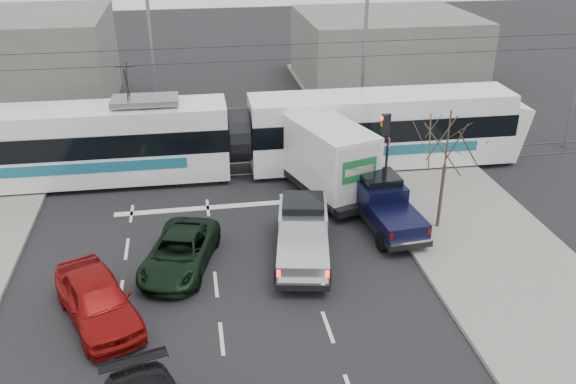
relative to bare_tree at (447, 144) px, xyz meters
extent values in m
plane|color=black|center=(-7.60, -2.50, -3.79)|extent=(120.00, 120.00, 0.00)
cube|color=gray|center=(1.40, -2.50, -3.72)|extent=(6.00, 60.00, 0.15)
cube|color=#33302D|center=(-7.60, 7.50, -3.78)|extent=(60.00, 1.60, 0.03)
cube|color=slate|center=(4.40, 21.50, -1.29)|extent=(12.00, 10.00, 5.00)
cylinder|color=#47382B|center=(0.00, 0.00, -2.27)|extent=(0.14, 0.14, 2.75)
cylinder|color=#47382B|center=(0.00, 0.00, 0.23)|extent=(0.07, 0.07, 2.25)
cylinder|color=black|center=(-1.00, 4.00, -1.84)|extent=(0.12, 0.12, 3.60)
cube|color=black|center=(-1.20, 4.00, -0.54)|extent=(0.28, 0.28, 0.95)
cylinder|color=#FF0C07|center=(-1.35, 4.00, -0.24)|extent=(0.06, 0.20, 0.20)
cylinder|color=orange|center=(-1.35, 4.00, -0.54)|extent=(0.06, 0.20, 0.20)
cylinder|color=#05330C|center=(-1.35, 4.00, -0.84)|extent=(0.06, 0.20, 0.20)
cube|color=white|center=(-1.02, 3.85, -1.34)|extent=(0.02, 0.30, 0.40)
cylinder|color=slate|center=(-0.10, 11.50, 0.71)|extent=(0.20, 0.20, 9.00)
cylinder|color=slate|center=(-11.60, 13.50, 0.71)|extent=(0.20, 0.20, 9.00)
cylinder|color=black|center=(-7.60, 7.50, 1.71)|extent=(60.00, 0.03, 0.03)
cylinder|color=black|center=(-7.60, 7.50, 2.41)|extent=(60.00, 0.03, 0.03)
cube|color=white|center=(-14.63, 7.10, -2.75)|extent=(13.11, 2.93, 1.59)
cube|color=black|center=(-14.63, 7.10, -1.52)|extent=(13.17, 2.96, 1.08)
cube|color=white|center=(-14.63, 7.10, -0.55)|extent=(13.11, 2.82, 1.01)
cube|color=#175F74|center=(-14.65, 5.71, -2.46)|extent=(9.15, 0.15, 0.50)
cube|color=white|center=(-0.43, 6.89, -2.75)|extent=(13.11, 2.93, 1.59)
cube|color=black|center=(-0.43, 6.89, -1.52)|extent=(13.17, 2.96, 1.08)
cube|color=white|center=(-0.43, 6.89, -0.55)|extent=(13.11, 2.82, 1.01)
cube|color=#175F74|center=(-0.45, 5.51, -2.46)|extent=(9.15, 0.15, 0.50)
cylinder|color=black|center=(-7.53, 7.00, -1.74)|extent=(1.05, 2.64, 2.63)
cube|color=slate|center=(-11.79, 7.06, 0.19)|extent=(3.07, 1.69, 0.25)
cube|color=black|center=(-18.18, 7.15, -3.61)|extent=(2.06, 2.36, 0.37)
cube|color=black|center=(-9.66, 7.03, -3.61)|extent=(2.06, 2.36, 0.37)
cube|color=black|center=(-5.40, 6.97, -3.61)|extent=(2.06, 2.36, 0.37)
cube|color=black|center=(3.12, 6.84, -3.61)|extent=(2.06, 2.36, 0.37)
cube|color=black|center=(-5.93, -1.34, -3.28)|extent=(2.85, 5.67, 0.23)
cube|color=#B9BBBE|center=(-5.75, -0.38, -2.62)|extent=(2.22, 2.58, 1.07)
cube|color=black|center=(-5.73, -0.28, -2.06)|extent=(1.86, 1.89, 0.51)
cube|color=#B9BBBE|center=(-5.51, 0.90, -2.84)|extent=(1.93, 1.29, 0.51)
cube|color=#B9BBBE|center=(-6.15, -2.51, -2.90)|extent=(2.25, 2.74, 0.61)
cube|color=silver|center=(-6.42, -3.89, -3.16)|extent=(1.72, 0.49, 0.17)
cube|color=#FF0C07|center=(-7.20, -3.63, -2.81)|extent=(0.14, 0.10, 0.26)
cube|color=#FF0C07|center=(-5.59, -3.94, -2.81)|extent=(0.14, 0.10, 0.26)
cylinder|color=black|center=(-6.45, 0.53, -3.42)|extent=(0.40, 0.78, 0.75)
cylinder|color=black|center=(-4.76, 0.21, -3.42)|extent=(0.40, 0.78, 0.75)
cylinder|color=black|center=(-7.10, -2.88, -3.42)|extent=(0.40, 0.78, 0.75)
cylinder|color=black|center=(-5.41, -3.20, -3.42)|extent=(0.40, 0.78, 0.75)
cube|color=black|center=(-3.94, 4.43, -3.25)|extent=(4.32, 7.25, 0.34)
cube|color=white|center=(-4.73, 6.91, -2.42)|extent=(2.63, 2.25, 1.57)
cube|color=black|center=(-4.77, 7.04, -1.83)|extent=(2.17, 1.63, 0.59)
cube|color=silver|center=(-3.73, 3.77, -1.81)|extent=(3.66, 5.16, 2.89)
cube|color=silver|center=(-3.03, 1.57, -1.81)|extent=(1.99, 0.68, 2.54)
cube|color=#16612C|center=(-3.01, 1.52, -1.58)|extent=(1.57, 0.52, 0.98)
cube|color=black|center=(-2.96, 1.36, -3.35)|extent=(2.09, 0.88, 0.18)
cylinder|color=black|center=(-5.59, 6.20, -3.35)|extent=(0.55, 0.93, 0.88)
cylinder|color=black|center=(-3.62, 6.83, -3.35)|extent=(0.55, 0.93, 0.88)
cylinder|color=black|center=(-4.34, 2.28, -3.30)|extent=(0.58, 1.02, 0.98)
cylinder|color=black|center=(-2.37, 2.91, -3.30)|extent=(0.58, 1.02, 0.98)
cube|color=black|center=(-2.10, 0.36, -3.26)|extent=(2.20, 4.95, 0.24)
cube|color=black|center=(-2.18, 1.23, -2.59)|extent=(1.92, 2.17, 1.11)
cube|color=black|center=(-2.19, 1.32, -2.01)|extent=(1.63, 1.57, 0.53)
cube|color=black|center=(-2.28, 2.37, -2.81)|extent=(1.76, 1.01, 0.53)
cube|color=black|center=(-2.01, -0.69, -2.88)|extent=(1.93, 2.31, 0.62)
cube|color=silver|center=(-1.90, -1.93, -3.14)|extent=(1.65, 0.32, 0.17)
cube|color=#590505|center=(-2.68, -1.91, -2.78)|extent=(0.14, 0.09, 0.27)
cube|color=#590505|center=(-1.12, -1.77, -2.78)|extent=(0.14, 0.09, 0.27)
cylinder|color=black|center=(-3.05, 1.82, -3.41)|extent=(0.34, 0.79, 0.77)
cylinder|color=black|center=(-1.42, 1.97, -3.41)|extent=(0.34, 0.79, 0.77)
cylinder|color=black|center=(-2.78, -1.24, -3.41)|extent=(0.34, 0.79, 0.77)
cylinder|color=black|center=(-1.15, -1.10, -3.41)|extent=(0.34, 0.79, 0.77)
imported|color=black|center=(-10.52, -1.17, -3.14)|extent=(3.42, 5.13, 1.31)
imported|color=maroon|center=(-13.14, -3.92, -2.99)|extent=(3.59, 5.09, 1.61)
camera|label=1|loc=(-9.74, -20.74, 8.64)|focal=38.00mm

